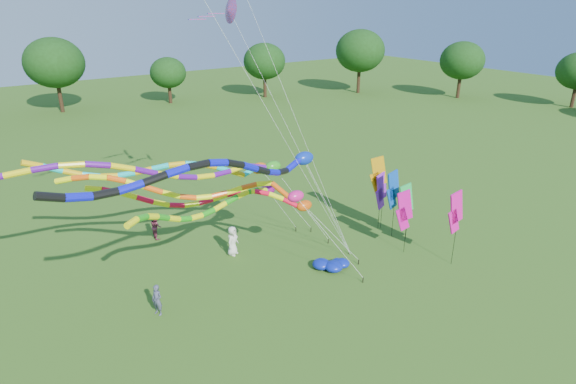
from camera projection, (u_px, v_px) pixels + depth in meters
ground at (367, 309)px, 22.85m from camera, size 160.00×160.00×0.00m
tree_ring at (400, 158)px, 26.48m from camera, size 119.48×119.85×9.70m
tube_kite_red at (231, 200)px, 23.76m from camera, size 12.33×4.82×6.43m
tube_kite_orange at (215, 190)px, 21.55m from camera, size 12.53×5.42×7.50m
tube_kite_purple at (172, 170)px, 22.12m from camera, size 17.32×1.50×8.27m
tube_kite_blue at (238, 169)px, 19.09m from camera, size 15.27×3.25×8.97m
tube_kite_cyan at (186, 169)px, 24.90m from camera, size 14.65×2.21×7.48m
tube_kite_green at (228, 201)px, 23.60m from camera, size 11.59×5.24×6.39m
delta_kite_high_c at (229, 10)px, 23.83m from camera, size 6.60×5.72×14.47m
banner_pole_green at (406, 203)px, 28.49m from camera, size 1.16×0.25×3.69m
banner_pole_magenta_a at (404, 211)px, 26.87m from camera, size 1.15×0.36×3.94m
banner_pole_blue_b at (393, 190)px, 28.49m from camera, size 1.16×0.14×4.41m
banner_pole_violet at (381, 191)px, 29.75m from camera, size 1.16×0.27×3.88m
banner_pole_orange at (378, 176)px, 29.45m from camera, size 1.09×0.56×4.88m
banner_pole_magenta_b at (456, 212)px, 25.40m from camera, size 1.16×0.15×4.45m
blue_nylon_heap at (335, 262)px, 26.42m from camera, size 1.80×1.75×0.55m
person_a at (233, 241)px, 27.38m from camera, size 1.02×0.93×1.75m
person_b at (157, 300)px, 22.18m from camera, size 0.56×0.66×1.54m
person_c at (156, 226)px, 29.31m from camera, size 0.62×0.78×1.56m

